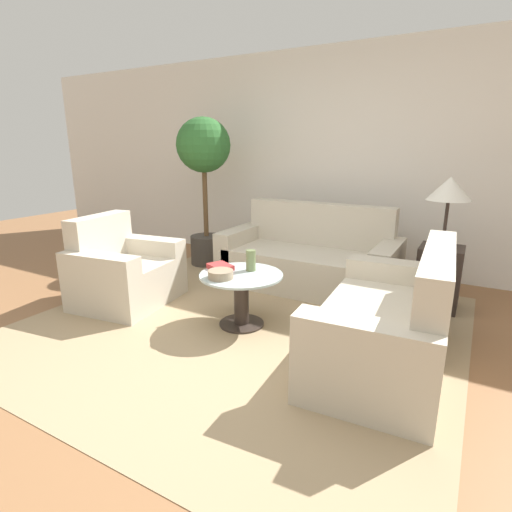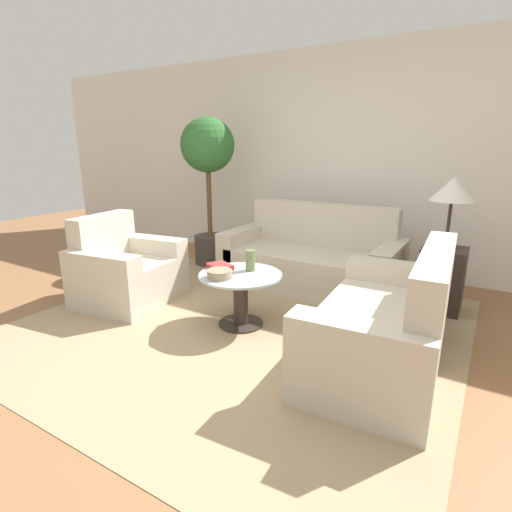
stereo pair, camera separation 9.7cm
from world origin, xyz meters
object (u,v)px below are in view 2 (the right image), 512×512
book_stack (220,267)px  loveseat (391,329)px  sofa_main (312,261)px  potted_plant (208,165)px  bowl (220,274)px  table_lamp (453,191)px  coffee_table (241,292)px  vase (250,260)px  armchair (125,273)px

book_stack → loveseat: bearing=22.4°
sofa_main → potted_plant: (-1.47, 0.12, 0.97)m
potted_plant → bowl: (1.27, -1.53, -0.76)m
table_lamp → loveseat: bearing=-97.1°
coffee_table → vase: size_ratio=3.89×
vase → book_stack: bearing=-157.7°
potted_plant → bowl: bearing=-50.4°
coffee_table → table_lamp: 2.03m
loveseat → potted_plant: size_ratio=0.84×
sofa_main → coffee_table: (-0.12, -1.24, 0.01)m
sofa_main → table_lamp: table_lamp is taller
sofa_main → book_stack: size_ratio=7.26×
sofa_main → bowl: bearing=-98.0°
bowl → book_stack: bowl is taller
coffee_table → bowl: bearing=-115.2°
vase → book_stack: (-0.24, -0.10, -0.07)m
potted_plant → book_stack: 1.91m
table_lamp → book_stack: bearing=-143.1°
armchair → bowl: size_ratio=4.96×
armchair → loveseat: size_ratio=0.66×
armchair → coffee_table: bearing=-93.0°
table_lamp → book_stack: 2.12m
sofa_main → book_stack: bearing=-105.6°
coffee_table → table_lamp: size_ratio=1.10×
coffee_table → table_lamp: table_lamp is taller
sofa_main → coffee_table: sofa_main is taller
loveseat → book_stack: bearing=-95.6°
loveseat → book_stack: 1.47m
table_lamp → vase: 1.85m
armchair → table_lamp: table_lamp is taller
armchair → table_lamp: bearing=-70.9°
coffee_table → vase: 0.28m
potted_plant → book_stack: bearing=-49.7°
book_stack → table_lamp: bearing=61.6°
sofa_main → coffee_table: size_ratio=2.67×
bowl → armchair: bearing=176.4°
loveseat → armchair: bearing=-91.9°
sofa_main → potted_plant: potted_plant is taller
armchair → loveseat: 2.53m
loveseat → coffee_table: bearing=-95.0°
armchair → bowl: 1.23m
book_stack → bowl: bearing=-30.3°
vase → bowl: vase is taller
loveseat → coffee_table: 1.24m
coffee_table → table_lamp: (1.39, 1.24, 0.81)m
sofa_main → loveseat: 1.69m
coffee_table → book_stack: bearing=174.2°
sofa_main → loveseat: size_ratio=1.22×
sofa_main → loveseat: sofa_main is taller
potted_plant → sofa_main: bearing=-4.7°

